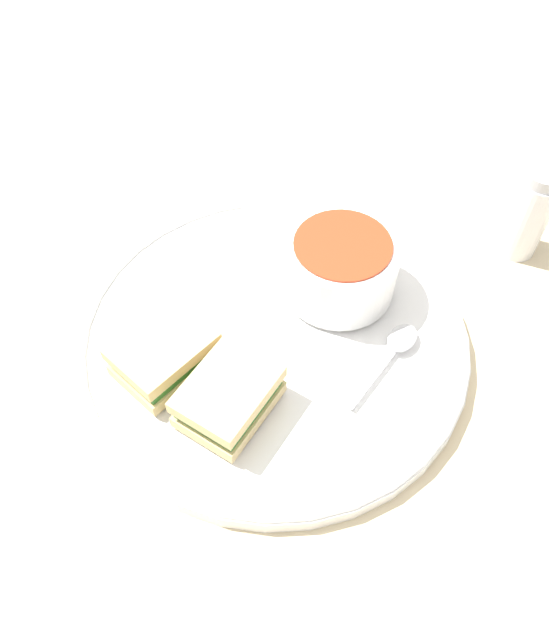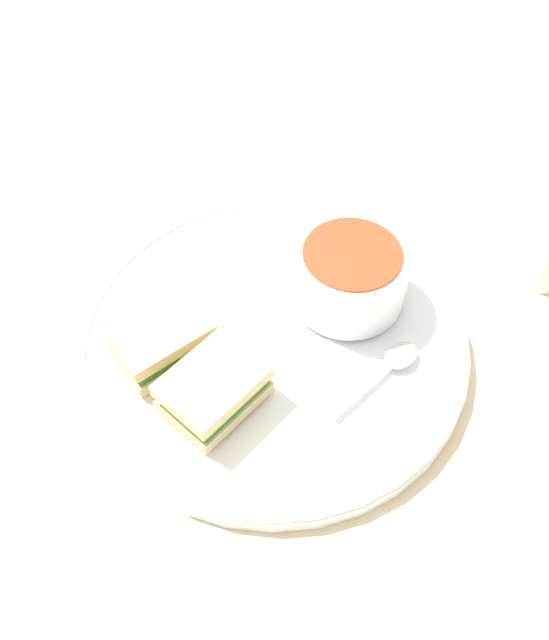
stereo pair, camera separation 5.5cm
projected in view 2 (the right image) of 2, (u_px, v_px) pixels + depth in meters
name	position (u px, v px, depth m)	size (l,w,h in m)	color
ground_plane	(274.00, 343.00, 0.58)	(2.40, 2.40, 0.00)	beige
plate	(274.00, 337.00, 0.57)	(0.35, 0.35, 0.02)	white
soup_bowl	(349.00, 275.00, 0.57)	(0.11, 0.11, 0.06)	white
spoon	(396.00, 360.00, 0.54)	(0.02, 0.10, 0.01)	silver
sandwich_half_near	(160.00, 339.00, 0.54)	(0.07, 0.09, 0.04)	#DBBC7F
sandwich_half_far	(214.00, 389.00, 0.51)	(0.07, 0.08, 0.04)	#DBBC7F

